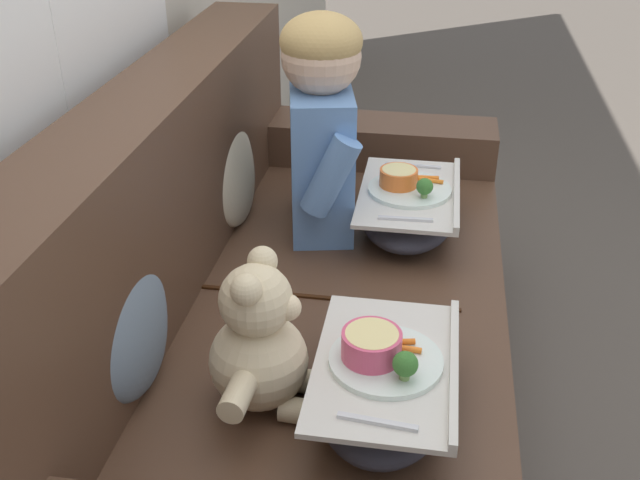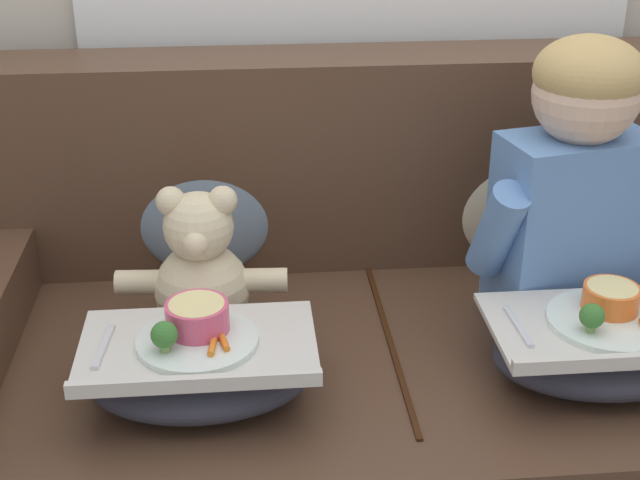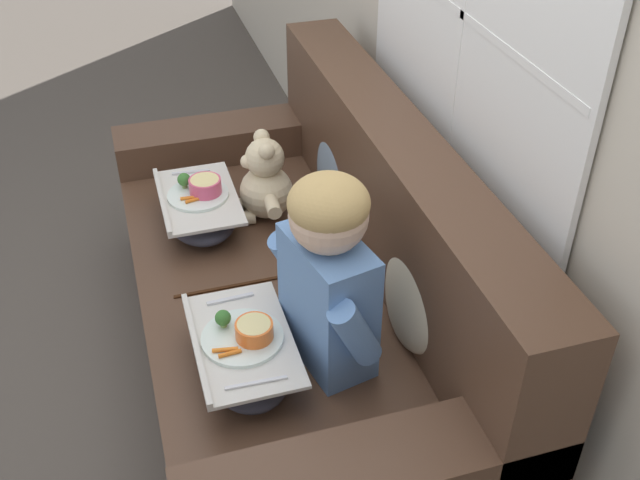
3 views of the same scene
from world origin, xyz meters
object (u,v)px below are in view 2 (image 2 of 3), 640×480
(child_figure, at_px, (576,171))
(lap_tray_child, at_px, (605,348))
(throw_pillow_behind_teddy, at_px, (204,202))
(teddy_bear, at_px, (201,273))
(throw_pillow_behind_child, at_px, (528,191))
(lap_tray_teddy, at_px, (199,368))
(couch, at_px, (379,355))

(child_figure, bearing_deg, lap_tray_child, -90.02)
(throw_pillow_behind_teddy, distance_m, teddy_bear, 0.29)
(throw_pillow_behind_child, relative_size, teddy_bear, 1.10)
(throw_pillow_behind_child, xyz_separation_m, throw_pillow_behind_teddy, (-0.78, 0.00, -0.00))
(lap_tray_child, bearing_deg, child_figure, 89.98)
(lap_tray_child, relative_size, lap_tray_teddy, 1.04)
(couch, bearing_deg, lap_tray_teddy, -142.38)
(throw_pillow_behind_child, bearing_deg, lap_tray_teddy, -145.60)
(child_figure, height_order, lap_tray_child, child_figure)
(couch, relative_size, throw_pillow_behind_teddy, 5.45)
(couch, distance_m, teddy_bear, 0.47)
(couch, height_order, throw_pillow_behind_teddy, couch)
(child_figure, relative_size, teddy_bear, 1.72)
(throw_pillow_behind_child, relative_size, child_figure, 0.64)
(lap_tray_child, height_order, lap_tray_teddy, lap_tray_teddy)
(teddy_bear, relative_size, lap_tray_child, 0.79)
(lap_tray_child, xyz_separation_m, lap_tray_teddy, (-0.78, 0.00, 0.00))
(child_figure, bearing_deg, lap_tray_teddy, -162.00)
(lap_tray_child, bearing_deg, lap_tray_teddy, 179.98)
(throw_pillow_behind_child, relative_size, throw_pillow_behind_teddy, 1.08)
(teddy_bear, distance_m, lap_tray_child, 0.82)
(lap_tray_child, bearing_deg, couch, 142.33)
(throw_pillow_behind_teddy, xyz_separation_m, lap_tray_child, (0.78, -0.53, -0.11))
(throw_pillow_behind_teddy, xyz_separation_m, teddy_bear, (-0.00, -0.28, -0.04))
(couch, xyz_separation_m, teddy_bear, (-0.39, -0.05, 0.26))
(throw_pillow_behind_child, height_order, throw_pillow_behind_teddy, throw_pillow_behind_child)
(throw_pillow_behind_child, xyz_separation_m, lap_tray_child, (0.00, -0.53, -0.11))
(teddy_bear, height_order, lap_tray_child, teddy_bear)
(couch, distance_m, lap_tray_teddy, 0.53)
(throw_pillow_behind_child, xyz_separation_m, teddy_bear, (-0.78, -0.28, -0.04))
(child_figure, xyz_separation_m, teddy_bear, (-0.78, -0.00, -0.20))
(throw_pillow_behind_child, height_order, lap_tray_child, throw_pillow_behind_child)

